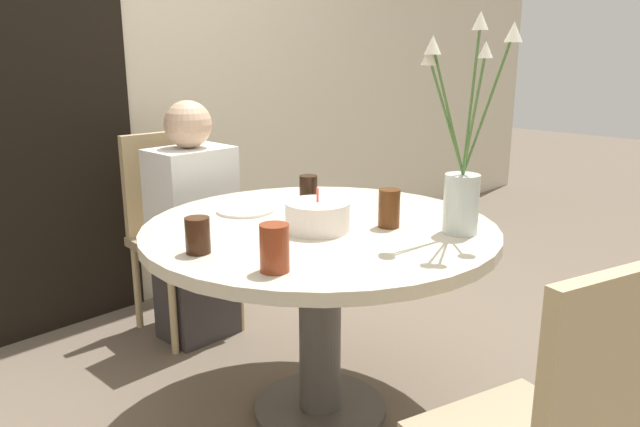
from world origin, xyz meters
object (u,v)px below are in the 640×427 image
object	(u,v)px
side_plate	(245,210)
drink_glass_1	(389,208)
person_guest	(194,230)
drink_glass_0	(308,195)
drink_glass_2	(198,235)
flower_vase	(463,171)
drink_glass_3	(274,248)
chair_near_front	(176,221)
birthday_cake	(318,216)

from	to	relation	value
side_plate	drink_glass_1	world-z (taller)	drink_glass_1
side_plate	person_guest	world-z (taller)	person_guest
drink_glass_0	drink_glass_2	world-z (taller)	drink_glass_0
flower_vase	drink_glass_1	world-z (taller)	flower_vase
drink_glass_0	drink_glass_3	world-z (taller)	drink_glass_0
side_plate	drink_glass_2	distance (m)	0.47
drink_glass_0	drink_glass_1	world-z (taller)	drink_glass_0
drink_glass_2	drink_glass_3	bearing A→B (deg)	-79.29
chair_near_front	birthday_cake	xyz separation A→B (m)	(-0.13, -1.03, 0.24)
side_plate	person_guest	size ratio (longest dim) A/B	0.19
drink_glass_1	chair_near_front	bearing A→B (deg)	92.89
flower_vase	drink_glass_1	size ratio (longest dim) A/B	5.30
birthday_cake	drink_glass_0	bearing A→B (deg)	53.19
birthday_cake	drink_glass_1	bearing A→B (deg)	-35.86
drink_glass_1	birthday_cake	bearing A→B (deg)	144.14
side_plate	drink_glass_3	size ratio (longest dim) A/B	1.59
flower_vase	drink_glass_2	world-z (taller)	flower_vase
drink_glass_1	drink_glass_3	distance (m)	0.54
drink_glass_0	flower_vase	bearing A→B (deg)	-72.95
side_plate	drink_glass_2	world-z (taller)	drink_glass_2
birthday_cake	person_guest	bearing A→B (deg)	82.20
flower_vase	drink_glass_2	size ratio (longest dim) A/B	6.37
drink_glass_0	drink_glass_3	size ratio (longest dim) A/B	1.09
person_guest	flower_vase	bearing A→B (deg)	-82.52
drink_glass_3	drink_glass_1	bearing A→B (deg)	4.38
birthday_cake	side_plate	xyz separation A→B (m)	(-0.01, 0.35, -0.04)
flower_vase	birthday_cake	bearing A→B (deg)	128.58
drink_glass_3	drink_glass_2	bearing A→B (deg)	100.71
birthday_cake	drink_glass_0	world-z (taller)	same
drink_glass_0	drink_glass_3	bearing A→B (deg)	-143.83
chair_near_front	drink_glass_3	xyz separation A→B (m)	(-0.48, -1.21, 0.26)
side_plate	drink_glass_3	world-z (taller)	drink_glass_3
drink_glass_0	drink_glass_1	bearing A→B (deg)	-77.01
flower_vase	drink_glass_0	distance (m)	0.55
chair_near_front	drink_glass_0	world-z (taller)	chair_near_front
chair_near_front	birthday_cake	world-z (taller)	chair_near_front
side_plate	drink_glass_1	distance (m)	0.53
drink_glass_2	flower_vase	bearing A→B (deg)	-33.02
drink_glass_1	person_guest	world-z (taller)	person_guest
drink_glass_1	drink_glass_0	bearing A→B (deg)	102.99
flower_vase	person_guest	xyz separation A→B (m)	(-0.16, 1.22, -0.41)
drink_glass_1	drink_glass_3	xyz separation A→B (m)	(-0.54, -0.04, 0.00)
chair_near_front	flower_vase	size ratio (longest dim) A/B	1.35
chair_near_front	drink_glass_2	distance (m)	1.11
chair_near_front	drink_glass_1	xyz separation A→B (m)	(0.06, -1.17, 0.26)
birthday_cake	person_guest	world-z (taller)	person_guest
chair_near_front	flower_vase	bearing A→B (deg)	-79.13
birthday_cake	drink_glass_0	distance (m)	0.21
drink_glass_2	chair_near_front	bearing A→B (deg)	60.58
birthday_cake	flower_vase	distance (m)	0.47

